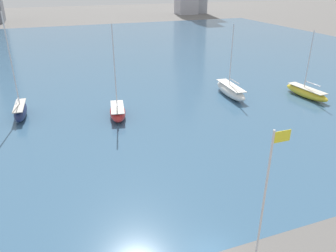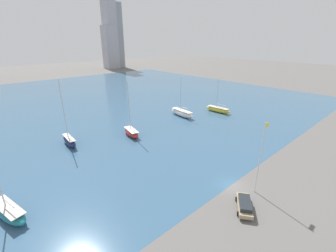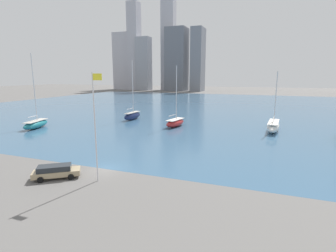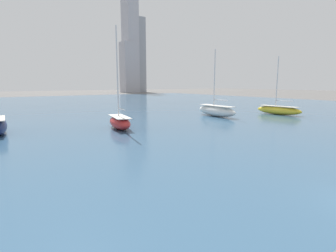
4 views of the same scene
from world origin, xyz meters
name	(u,v)px [view 3 (image 3 of 4)]	position (x,y,z in m)	size (l,w,h in m)	color
ground_plane	(105,169)	(0.00, 0.00, 0.00)	(500.00, 500.00, 0.00)	#605E5B
harbor_water	(212,107)	(0.00, 70.00, 0.00)	(180.00, 140.00, 0.00)	#385B7A
flag_pole	(95,124)	(1.43, -3.55, 6.55)	(1.24, 0.14, 12.12)	silver
distant_city_skyline	(219,54)	(-15.16, 169.18, 26.50)	(186.16, 21.30, 69.55)	#A8A8B2
sailboat_red	(175,122)	(-0.76, 29.64, 1.00)	(3.59, 7.35, 13.91)	#B72828
sailboat_white	(273,126)	(20.51, 32.13, 1.11)	(3.19, 10.29, 12.64)	white
sailboat_teal	(36,124)	(-29.61, 16.90, 1.01)	(4.31, 8.62, 16.53)	#1E757F
sailboat_navy	(132,115)	(-14.74, 34.87, 1.15)	(2.17, 7.64, 15.55)	#19234C
parked_wagon_tan	(56,171)	(-3.65, -4.56, 0.85)	(5.31, 4.60, 1.55)	tan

